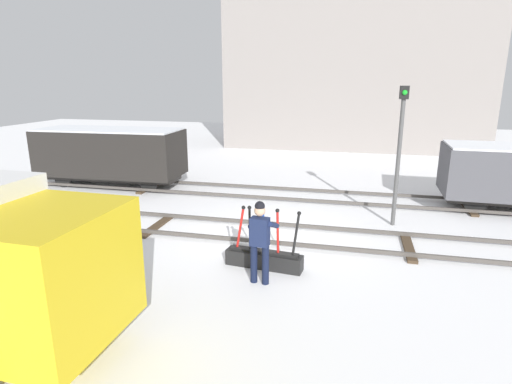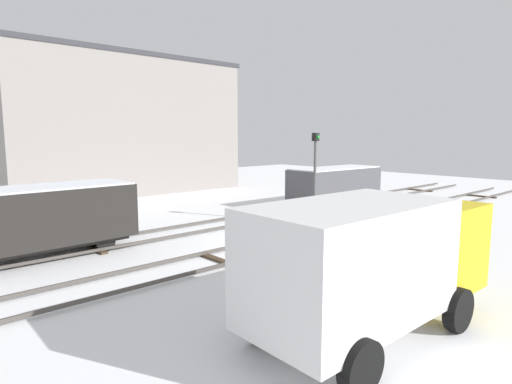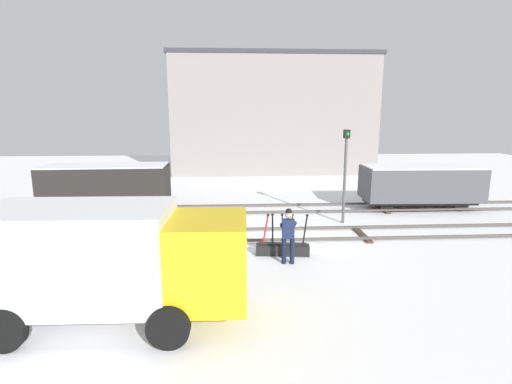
{
  "view_description": "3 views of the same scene",
  "coord_description": "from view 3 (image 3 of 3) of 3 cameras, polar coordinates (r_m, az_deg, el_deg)",
  "views": [
    {
      "loc": [
        2.02,
        -10.65,
        4.2
      ],
      "look_at": [
        -0.99,
        1.97,
        0.71
      ],
      "focal_mm": 29.33,
      "sensor_mm": 36.0,
      "label": 1
    },
    {
      "loc": [
        -11.45,
        -10.5,
        3.96
      ],
      "look_at": [
        0.76,
        2.97,
        1.53
      ],
      "focal_mm": 30.07,
      "sensor_mm": 36.0,
      "label": 2
    },
    {
      "loc": [
        -1.49,
        -14.48,
        4.76
      ],
      "look_at": [
        -0.6,
        0.97,
        1.6
      ],
      "focal_mm": 27.46,
      "sensor_mm": 36.0,
      "label": 3
    }
  ],
  "objects": [
    {
      "name": "freight_car_near_switch",
      "position": [
        21.09,
        22.83,
        1.08
      ],
      "size": [
        5.71,
        2.35,
        2.16
      ],
      "rotation": [
        0.0,
        0.0,
        -0.03
      ],
      "color": "#2D2B28",
      "rests_on": "ground_plane"
    },
    {
      "name": "freight_car_back_track",
      "position": [
        19.86,
        -20.92,
        0.88
      ],
      "size": [
        5.79,
        2.34,
        2.33
      ],
      "rotation": [
        0.0,
        0.0,
        0.03
      ],
      "color": "#2D2B28",
      "rests_on": "ground_plane"
    },
    {
      "name": "perched_bird_roof_right",
      "position": [
        33.99,
        1.43,
        19.13
      ],
      "size": [
        0.2,
        0.28,
        0.13
      ],
      "rotation": [
        0.0,
        0.0,
        1.97
      ],
      "color": "#514C47",
      "rests_on": "apartment_building"
    },
    {
      "name": "rail_worker",
      "position": [
        12.48,
        4.73,
        -5.88
      ],
      "size": [
        0.59,
        0.74,
        1.82
      ],
      "rotation": [
        0.0,
        0.0,
        -0.11
      ],
      "color": "#111831",
      "rests_on": "ground_plane"
    },
    {
      "name": "delivery_truck",
      "position": [
        9.48,
        -19.98,
        -8.87
      ],
      "size": [
        5.87,
        2.59,
        2.72
      ],
      "rotation": [
        0.0,
        0.0,
        -0.02
      ],
      "color": "gold",
      "rests_on": "ground_plane"
    },
    {
      "name": "switch_lever_frame",
      "position": [
        13.41,
        3.91,
        -8.11
      ],
      "size": [
        1.83,
        0.56,
        1.45
      ],
      "rotation": [
        0.0,
        0.0,
        -0.11
      ],
      "color": "black",
      "rests_on": "ground_plane"
    },
    {
      "name": "signal_post",
      "position": [
        17.11,
        12.87,
        3.55
      ],
      "size": [
        0.24,
        0.32,
        4.05
      ],
      "color": "#4C4C4C",
      "rests_on": "ground_plane"
    },
    {
      "name": "perched_bird_roof_left",
      "position": [
        30.2,
        1.41,
        20.09
      ],
      "size": [
        0.26,
        0.27,
        0.13
      ],
      "rotation": [
        0.0,
        0.0,
        3.97
      ],
      "color": "#333338",
      "rests_on": "apartment_building"
    },
    {
      "name": "apartment_building",
      "position": [
        32.3,
        2.39,
        11.25
      ],
      "size": [
        15.94,
        6.15,
        9.19
      ],
      "color": "gray",
      "rests_on": "ground_plane"
    },
    {
      "name": "track_main_line",
      "position": [
        15.28,
        2.47,
        -6.2
      ],
      "size": [
        44.0,
        1.94,
        0.18
      ],
      "color": "#4C4742",
      "rests_on": "ground_plane"
    },
    {
      "name": "track_siding_near",
      "position": [
        19.24,
        1.24,
        -2.43
      ],
      "size": [
        44.0,
        1.94,
        0.18
      ],
      "color": "#4C4742",
      "rests_on": "ground_plane"
    },
    {
      "name": "ground_plane",
      "position": [
        15.31,
        2.47,
        -6.57
      ],
      "size": [
        60.0,
        60.0,
        0.0
      ],
      "primitive_type": "plane",
      "color": "white"
    }
  ]
}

